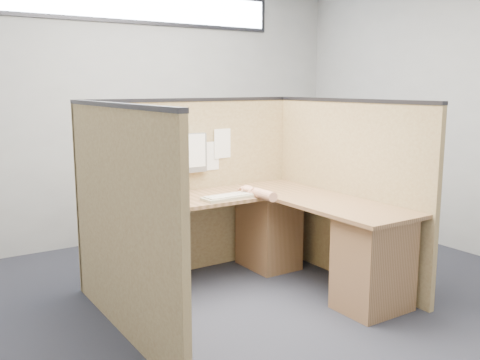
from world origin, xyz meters
TOP-DOWN VIEW (x-y plane):
  - floor at (0.00, 0.00)m, footprint 5.00×5.00m
  - wall_back at (0.00, 2.25)m, footprint 5.00×0.00m
  - wall_right at (2.50, 0.00)m, footprint 0.00×4.50m
  - clerestory_window at (0.00, 2.23)m, footprint 3.30×0.04m
  - cubicle_partitions at (0.00, 0.43)m, footprint 2.06×1.83m
  - l_desk at (0.18, 0.29)m, footprint 1.95×1.75m
  - laptop at (-0.46, 0.79)m, footprint 0.31×0.30m
  - keyboard at (0.07, 0.48)m, footprint 0.49×0.19m
  - mouse at (0.26, 0.53)m, footprint 0.13×0.09m
  - hand_forearm at (0.28, 0.38)m, footprint 0.12×0.43m
  - blue_poster at (-0.64, 0.97)m, footprint 0.17×0.01m
  - american_flag at (-0.70, 0.96)m, footprint 0.21×0.01m
  - file_holder at (-0.03, 0.94)m, footprint 0.26×0.05m
  - paper_left at (0.30, 0.97)m, footprint 0.21×0.03m
  - paper_right at (0.15, 0.97)m, footprint 0.20×0.01m

SIDE VIEW (x-z plane):
  - floor at x=0.00m, z-range 0.00..0.00m
  - l_desk at x=0.18m, z-range 0.03..0.76m
  - keyboard at x=0.07m, z-range 0.73..0.76m
  - mouse at x=0.26m, z-range 0.73..0.78m
  - cubicle_partitions at x=0.00m, z-range 0.00..1.53m
  - hand_forearm at x=0.28m, z-range 0.73..0.82m
  - laptop at x=-0.46m, z-range 0.68..0.89m
  - paper_right at x=0.15m, z-range 0.89..1.14m
  - file_holder at x=-0.03m, z-range 0.89..1.23m
  - paper_left at x=0.30m, z-range 0.99..1.25m
  - american_flag at x=-0.70m, z-range 1.02..1.38m
  - blue_poster at x=-0.64m, z-range 1.25..1.47m
  - wall_back at x=0.00m, z-range -1.10..3.90m
  - wall_right at x=2.50m, z-range -0.85..3.65m
  - clerestory_window at x=0.00m, z-range 2.26..2.64m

